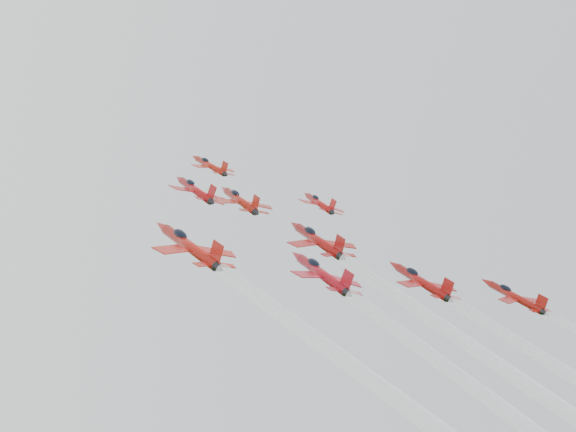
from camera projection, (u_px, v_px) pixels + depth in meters
jet_lead at (210, 165)px, 140.87m from camera, size 8.66×11.12×6.96m
jet_row2_left at (195, 189)px, 117.88m from camera, size 9.60×12.32×7.71m
jet_row2_center at (240, 200)px, 119.87m from camera, size 9.72×12.47×7.81m
jet_row2_right at (319, 203)px, 136.36m from camera, size 8.86×11.36×7.11m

